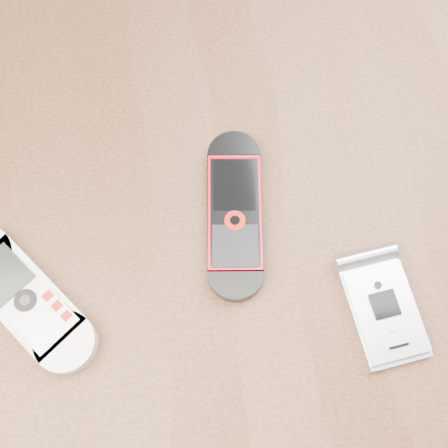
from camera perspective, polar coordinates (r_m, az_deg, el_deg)
ground at (r=1.23m, az=-0.24°, el=-12.07°), size 4.00×4.00×0.00m
table at (r=0.60m, az=-0.48°, el=-3.81°), size 1.20×0.80×0.75m
nokia_white at (r=0.50m, az=-17.81°, el=-6.46°), size 0.12×0.14×0.02m
nokia_black_red at (r=0.49m, az=0.98°, el=0.98°), size 0.06×0.15×0.01m
motorola_razr at (r=0.49m, az=14.40°, el=-7.59°), size 0.06×0.10×0.01m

